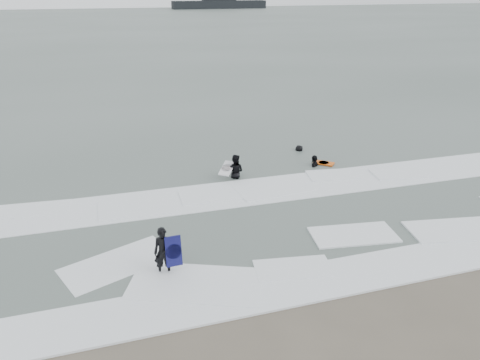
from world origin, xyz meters
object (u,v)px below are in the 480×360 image
object	(u,v)px
surfer_wading	(235,178)
surfer_right_far	(299,151)
surfer_centre	(165,274)
surfer_right_near	(314,166)
vessel_horizon	(219,4)

from	to	relation	value
surfer_wading	surfer_right_far	bearing A→B (deg)	-117.64
surfer_centre	surfer_right_far	xyz separation A→B (m)	(8.28, 9.23, 0.00)
surfer_wading	surfer_right_near	bearing A→B (deg)	-143.98
surfer_right_near	vessel_horizon	xyz separation A→B (m)	(30.01, 140.95, 1.56)
surfer_right_far	vessel_horizon	bearing A→B (deg)	-127.16
surfer_centre	surfer_right_near	xyz separation A→B (m)	(8.15, 7.04, 0.00)
surfer_right_far	surfer_wading	bearing A→B (deg)	6.02
surfer_centre	surfer_right_near	world-z (taller)	surfer_right_near
surfer_right_far	vessel_horizon	distance (m)	141.95
surfer_centre	surfer_wading	size ratio (longest dim) A/B	0.96
surfer_wading	surfer_right_near	world-z (taller)	surfer_right_near
surfer_centre	vessel_horizon	distance (m)	152.84
surfer_centre	surfer_right_far	world-z (taller)	surfer_centre
surfer_right_near	vessel_horizon	distance (m)	144.12
surfer_centre	vessel_horizon	xyz separation A→B (m)	(38.16, 147.99, 1.56)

